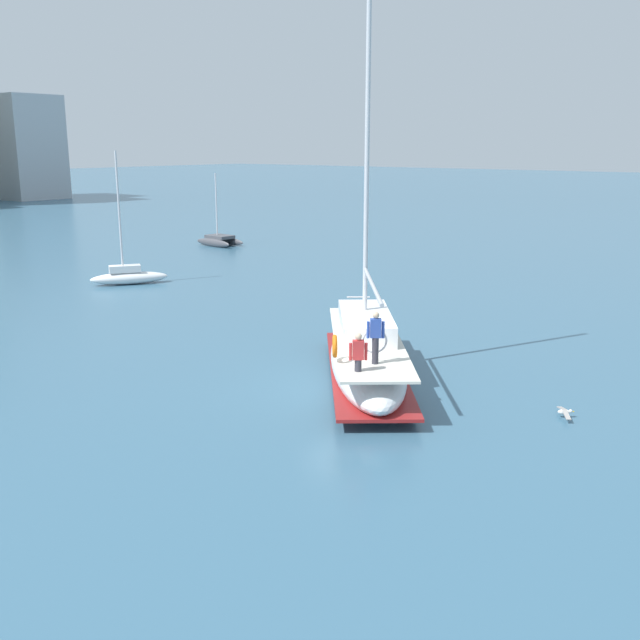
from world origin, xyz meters
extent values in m
plane|color=#38607A|center=(0.00, 0.00, 0.00)|extent=(400.00, 400.00, 0.00)
ellipsoid|color=silver|center=(1.19, 0.14, 0.70)|extent=(8.96, 7.92, 1.40)
cube|color=maroon|center=(1.19, 0.14, 0.39)|extent=(8.83, 7.82, 0.10)
cube|color=beige|center=(1.19, 0.14, 1.44)|extent=(8.47, 7.47, 0.08)
cube|color=silver|center=(1.75, 0.59, 1.83)|extent=(4.41, 4.03, 0.70)
cylinder|color=silver|center=(2.12, 0.90, 7.68)|extent=(0.16, 0.16, 12.39)
cylinder|color=#B7B7BC|center=(-0.12, -0.92, 3.60)|extent=(4.54, 3.73, 0.12)
cylinder|color=silver|center=(4.61, 2.93, 1.95)|extent=(0.61, 0.74, 0.06)
torus|color=orange|center=(-1.60, -0.62, 1.95)|extent=(0.63, 0.55, 0.70)
cylinder|color=#33333D|center=(-1.05, -1.68, 1.88)|extent=(0.20, 0.20, 0.80)
cube|color=#3351AD|center=(-1.05, -1.68, 2.56)|extent=(0.36, 0.37, 0.56)
sphere|color=beige|center=(-1.05, -1.68, 2.95)|extent=(0.20, 0.20, 0.20)
cylinder|color=#3351AD|center=(-1.19, -1.51, 2.51)|extent=(0.09, 0.09, 0.50)
cylinder|color=#3351AD|center=(-0.91, -1.85, 2.51)|extent=(0.09, 0.09, 0.50)
cylinder|color=#33333D|center=(-1.95, -1.71, 1.66)|extent=(0.20, 0.20, 0.35)
cube|color=red|center=(-1.95, -1.71, 2.11)|extent=(0.36, 0.37, 0.56)
sphere|color=beige|center=(-1.95, -1.71, 2.50)|extent=(0.20, 0.20, 0.20)
cylinder|color=red|center=(-2.09, -1.54, 2.06)|extent=(0.09, 0.09, 0.50)
cylinder|color=red|center=(-1.81, -1.88, 2.06)|extent=(0.09, 0.09, 0.50)
torus|color=silver|center=(-0.86, -1.53, 2.10)|extent=(0.53, 0.63, 0.76)
ellipsoid|color=white|center=(7.10, 20.61, 0.35)|extent=(4.17, 3.16, 0.70)
cube|color=white|center=(6.92, 20.72, 0.90)|extent=(1.80, 1.48, 0.40)
cylinder|color=silver|center=(6.83, 20.78, 4.06)|extent=(0.12, 0.12, 6.73)
ellipsoid|color=#4C4C51|center=(20.86, 28.21, 0.30)|extent=(0.62, 3.78, 0.61)
ellipsoid|color=#4C4C51|center=(22.28, 28.13, 0.30)|extent=(0.62, 3.78, 0.61)
cube|color=#4C4C51|center=(21.57, 28.17, 0.71)|extent=(1.54, 2.15, 0.24)
cylinder|color=silver|center=(21.59, 28.45, 3.21)|extent=(0.11, 0.11, 4.76)
ellipsoid|color=silver|center=(1.93, -6.33, 0.17)|extent=(0.35, 0.40, 0.16)
sphere|color=silver|center=(2.04, -6.49, 0.20)|extent=(0.11, 0.11, 0.11)
cone|color=gold|center=(2.07, -6.54, 0.19)|extent=(0.07, 0.08, 0.04)
cube|color=#9E9993|center=(2.14, -6.18, 0.19)|extent=(0.51, 0.42, 0.13)
cube|color=#9E9993|center=(1.71, -6.49, 0.19)|extent=(0.51, 0.42, 0.13)
cube|color=#B2B7BC|center=(39.89, 87.54, 7.27)|extent=(7.97, 11.02, 14.53)
camera|label=1|loc=(-18.08, -13.02, 7.77)|focal=40.66mm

